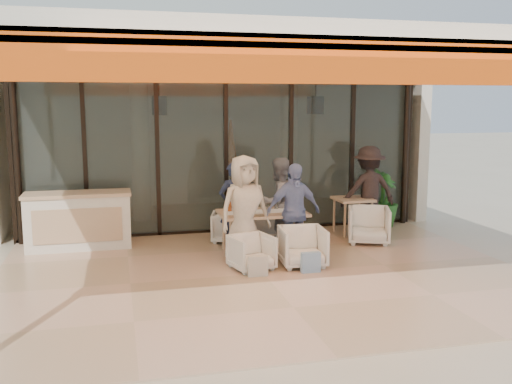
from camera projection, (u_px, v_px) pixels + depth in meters
ground at (264, 275)px, 8.73m from camera, size 70.00×70.00×0.00m
terrace_floor at (264, 275)px, 8.73m from camera, size 8.00×6.00×0.01m
terrace_structure at (269, 57)px, 7.97m from camera, size 8.00×6.00×3.40m
glass_storefront at (226, 154)px, 11.36m from camera, size 8.08×0.10×3.20m
interior_block at (208, 119)px, 13.48m from camera, size 9.05×3.62×3.52m
host_counter at (79, 220)px, 10.18m from camera, size 1.85×0.65×1.04m
dining_table at (262, 215)px, 9.90m from camera, size 1.50×0.90×0.93m
chair_far_left at (228, 225)px, 10.76m from camera, size 0.74×0.71×0.63m
chair_far_right at (271, 223)px, 10.96m from camera, size 0.78×0.76×0.64m
chair_near_left at (252, 251)px, 8.94m from camera, size 0.73×0.71×0.62m
chair_near_right at (303, 245)px, 9.13m from camera, size 0.75×0.71×0.72m
diner_navy at (233, 206)px, 10.21m from camera, size 0.66×0.54×1.58m
diner_grey at (278, 202)px, 10.40m from camera, size 0.96×0.87×1.63m
diner_cream at (245, 209)px, 9.33m from camera, size 0.98×0.76×1.78m
diner_periwinkle at (293, 211)px, 9.54m from camera, size 0.99×0.51×1.62m
tote_bag_cream at (258, 267)px, 8.58m from camera, size 0.30×0.10×0.34m
tote_bag_blue at (311, 263)px, 8.78m from camera, size 0.30×0.10×0.34m
side_table at (353, 203)px, 11.31m from camera, size 0.70×0.70×0.74m
side_chair at (369, 223)px, 10.63m from camera, size 0.95×0.92×0.77m
standing_woman at (368, 190)px, 11.38m from camera, size 1.15×0.68×1.76m
potted_palm at (383, 199)px, 12.01m from camera, size 0.97×0.97×1.22m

